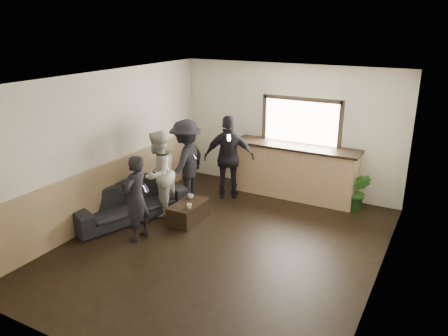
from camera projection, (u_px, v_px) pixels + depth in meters
The scene contains 12 objects.
ground at pixel (223, 245), 7.46m from camera, with size 5.00×6.00×0.01m, color black.
room_shell at pixel (184, 157), 7.33m from camera, with size 5.01×6.01×2.80m.
bar_counter at pixel (295, 168), 9.37m from camera, with size 2.70×0.68×2.13m.
sofa at pixel (128, 202), 8.42m from camera, with size 2.26×0.88×0.66m, color black.
coffee_table at pixel (188, 212), 8.30m from camera, with size 0.46×0.83×0.37m, color black.
cup_a at pixel (191, 196), 8.45m from camera, with size 0.11×0.11×0.09m, color silver.
cup_b at pixel (189, 206), 8.01m from camera, with size 0.09×0.09×0.09m, color silver.
potted_plant at pixel (358, 192), 8.70m from camera, with size 0.45×0.36×0.81m, color #2D6623.
person_a at pixel (136, 198), 7.45m from camera, with size 0.46×0.57×1.52m.
person_b at pixel (158, 174), 8.40m from camera, with size 0.76×0.91×1.69m.
person_c at pixel (186, 162), 8.94m from camera, with size 0.73×1.19×1.78m.
person_d at pixel (229, 158), 9.21m from camera, with size 1.14×0.89×1.80m.
Camera 1 is at (3.20, -5.82, 3.65)m, focal length 35.00 mm.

